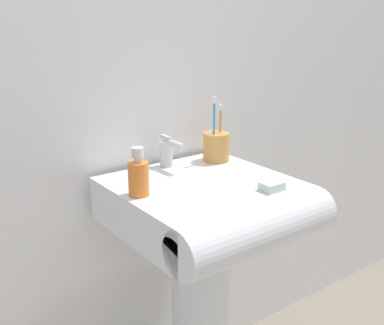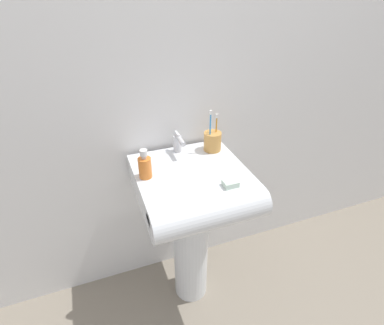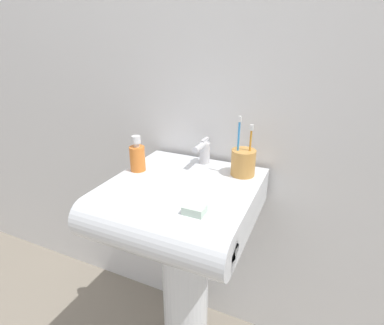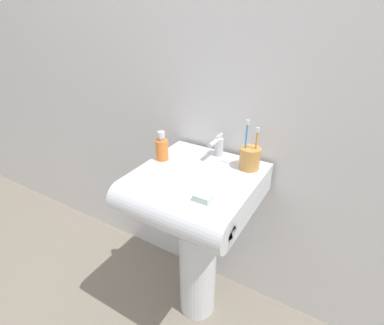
{
  "view_description": "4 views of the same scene",
  "coord_description": "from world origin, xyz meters",
  "views": [
    {
      "loc": [
        -0.81,
        -1.04,
        1.31
      ],
      "look_at": [
        -0.02,
        0.02,
        0.9
      ],
      "focal_mm": 45.0,
      "sensor_mm": 36.0,
      "label": 1
    },
    {
      "loc": [
        -0.38,
        -1.06,
        1.58
      ],
      "look_at": [
        0.01,
        0.02,
        0.87
      ],
      "focal_mm": 28.0,
      "sensor_mm": 36.0,
      "label": 2
    },
    {
      "loc": [
        0.41,
        -0.83,
        1.3
      ],
      "look_at": [
        0.03,
        -0.01,
        0.92
      ],
      "focal_mm": 28.0,
      "sensor_mm": 36.0,
      "label": 3
    },
    {
      "loc": [
        0.53,
        -0.95,
        1.46
      ],
      "look_at": [
        -0.03,
        -0.0,
        0.88
      ],
      "focal_mm": 28.0,
      "sensor_mm": 36.0,
      "label": 4
    }
  ],
  "objects": [
    {
      "name": "faucet",
      "position": [
        -0.0,
        0.17,
        0.89
      ],
      "size": [
        0.04,
        0.12,
        0.1
      ],
      "color": "silver",
      "rests_on": "sink_basin"
    },
    {
      "name": "wall_back",
      "position": [
        0.0,
        0.28,
        1.2
      ],
      "size": [
        5.0,
        0.05,
        2.4
      ],
      "primitive_type": "cube",
      "color": "white",
      "rests_on": "ground"
    },
    {
      "name": "sink_basin",
      "position": [
        0.0,
        -0.05,
        0.78
      ],
      "size": [
        0.49,
        0.53,
        0.13
      ],
      "color": "white",
      "rests_on": "sink_pedestal"
    },
    {
      "name": "toothbrush_cup",
      "position": [
        0.17,
        0.14,
        0.89
      ],
      "size": [
        0.09,
        0.09,
        0.22
      ],
      "color": "#D19347",
      "rests_on": "sink_basin"
    },
    {
      "name": "soap_bottle",
      "position": [
        -0.2,
        0.02,
        0.89
      ],
      "size": [
        0.06,
        0.06,
        0.13
      ],
      "color": "orange",
      "rests_on": "sink_basin"
    },
    {
      "name": "ground_plane",
      "position": [
        0.0,
        0.0,
        0.0
      ],
      "size": [
        6.0,
        6.0,
        0.0
      ],
      "primitive_type": "plane",
      "color": "gray",
      "rests_on": "ground"
    },
    {
      "name": "bar_soap",
      "position": [
        0.11,
        -0.17,
        0.85
      ],
      "size": [
        0.06,
        0.05,
        0.02
      ],
      "primitive_type": "cube",
      "color": "silver",
      "rests_on": "sink_basin"
    },
    {
      "name": "sink_pedestal",
      "position": [
        0.0,
        0.0,
        0.36
      ],
      "size": [
        0.18,
        0.18,
        0.71
      ],
      "primitive_type": "cylinder",
      "color": "white",
      "rests_on": "ground"
    }
  ]
}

